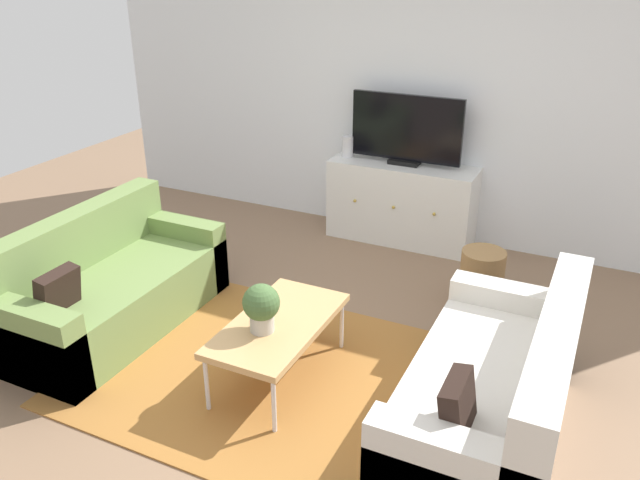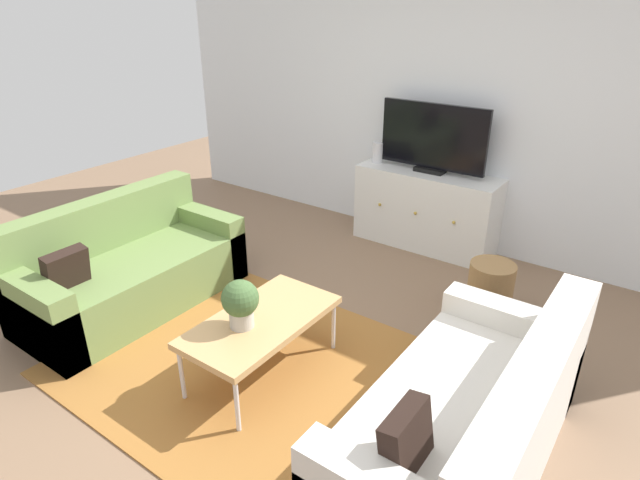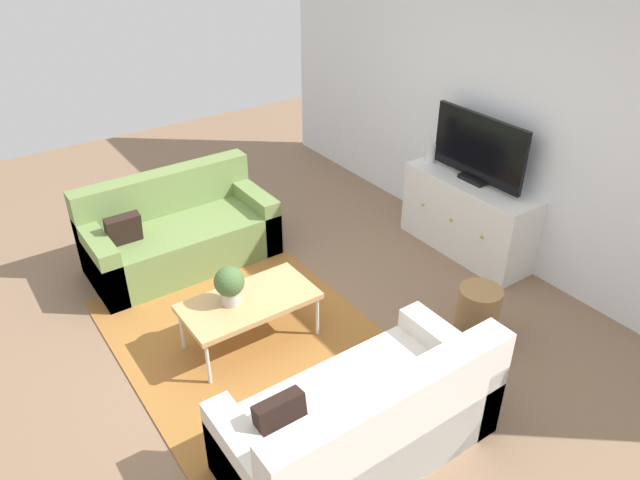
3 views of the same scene
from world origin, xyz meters
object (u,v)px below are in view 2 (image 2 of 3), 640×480
object	(u,v)px
couch_right_side	(474,428)
wicker_basket	(490,291)
couch_left_side	(126,271)
flat_screen_tv	(433,138)
potted_plant	(241,302)
coffee_table	(261,323)
glass_vase	(378,152)
tv_console	(426,210)

from	to	relation	value
couch_right_side	wicker_basket	bearing A→B (deg)	106.36
couch_left_side	flat_screen_tv	world-z (taller)	flat_screen_tv
couch_right_side	wicker_basket	distance (m)	1.55
potted_plant	flat_screen_tv	distance (m)	2.61
flat_screen_tv	wicker_basket	xyz separation A→B (m)	(0.97, -0.91, -0.85)
couch_left_side	coffee_table	xyz separation A→B (m)	(1.47, -0.04, 0.11)
coffee_table	glass_vase	distance (m)	2.52
tv_console	flat_screen_tv	bearing A→B (deg)	90.00
tv_console	coffee_table	bearing A→B (deg)	-89.75
couch_left_side	wicker_basket	size ratio (longest dim) A/B	3.80
wicker_basket	flat_screen_tv	bearing A→B (deg)	136.78
couch_right_side	glass_vase	bearing A→B (deg)	129.61
tv_console	wicker_basket	bearing A→B (deg)	-42.58
wicker_basket	couch_right_side	bearing A→B (deg)	-73.64
coffee_table	glass_vase	world-z (taller)	glass_vase
potted_plant	couch_left_side	bearing A→B (deg)	173.34
potted_plant	flat_screen_tv	world-z (taller)	flat_screen_tv
couch_right_side	potted_plant	size ratio (longest dim) A/B	5.52
couch_right_side	glass_vase	size ratio (longest dim) A/B	8.65
tv_console	wicker_basket	size ratio (longest dim) A/B	3.02
couch_right_side	glass_vase	world-z (taller)	glass_vase
couch_left_side	glass_vase	size ratio (longest dim) A/B	8.65
couch_left_side	tv_console	distance (m)	2.79
couch_right_side	flat_screen_tv	distance (m)	2.89
flat_screen_tv	coffee_table	bearing A→B (deg)	-89.76
couch_left_side	potted_plant	bearing A→B (deg)	-6.66
potted_plant	glass_vase	xyz separation A→B (m)	(-0.53, 2.54, 0.26)
couch_left_side	wicker_basket	distance (m)	2.85
potted_plant	tv_console	size ratio (longest dim) A/B	0.23
potted_plant	tv_console	bearing A→B (deg)	89.37
couch_left_side	wicker_basket	world-z (taller)	couch_left_side
couch_left_side	glass_vase	distance (m)	2.60
coffee_table	glass_vase	xyz separation A→B (m)	(-0.57, 2.41, 0.46)
couch_left_side	potted_plant	xyz separation A→B (m)	(1.43, -0.17, 0.31)
tv_console	potted_plant	bearing A→B (deg)	-90.63
coffee_table	tv_console	xyz separation A→B (m)	(-0.01, 2.41, -0.01)
wicker_basket	potted_plant	bearing A→B (deg)	-121.10
couch_right_side	wicker_basket	size ratio (longest dim) A/B	3.80
couch_right_side	glass_vase	xyz separation A→B (m)	(-1.97, 2.37, 0.57)
couch_left_side	couch_right_side	bearing A→B (deg)	0.00
glass_vase	coffee_table	bearing A→B (deg)	-76.68
potted_plant	couch_right_side	bearing A→B (deg)	6.66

